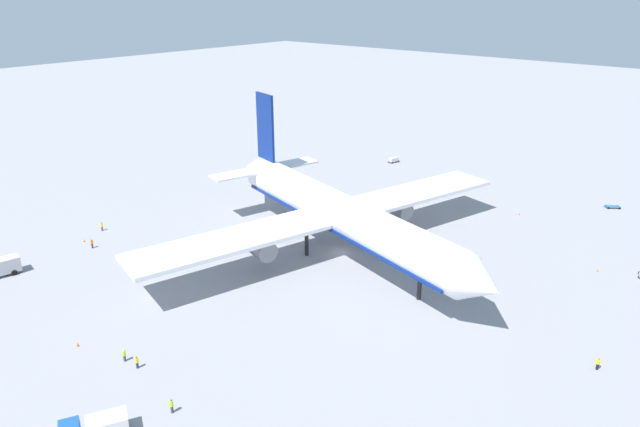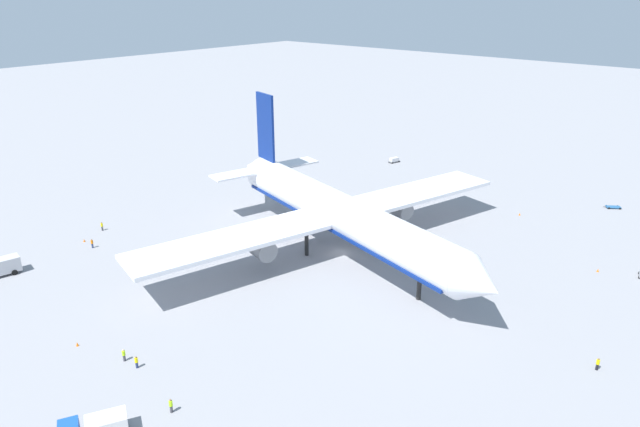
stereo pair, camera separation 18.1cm
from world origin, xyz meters
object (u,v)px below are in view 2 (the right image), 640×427
object	(u,v)px
baggage_cart_1	(394,160)
ground_worker_5	(92,243)
airliner	(337,213)
traffic_cone_1	(598,270)
traffic_cone_0	(520,214)
ground_worker_4	(102,226)
traffic_cone_3	(84,240)
ground_worker_1	(136,362)
ground_worker_0	(171,406)
traffic_cone_2	(77,344)
ground_worker_2	(598,364)
baggage_cart_2	(613,207)
ground_worker_3	(124,355)

from	to	relation	value
baggage_cart_1	ground_worker_5	xyz separation A→B (m)	(-11.14, -79.94, 0.15)
airliner	traffic_cone_1	xyz separation A→B (m)	(37.61, 21.56, -6.99)
traffic_cone_0	ground_worker_4	bearing A→B (deg)	-134.02
traffic_cone_3	ground_worker_4	bearing A→B (deg)	114.56
airliner	ground_worker_1	xyz separation A→B (m)	(2.41, -41.93, -6.42)
ground_worker_4	traffic_cone_0	bearing A→B (deg)	45.98
ground_worker_0	ground_worker_4	world-z (taller)	ground_worker_0
ground_worker_5	traffic_cone_2	size ratio (longest dim) A/B	3.10
ground_worker_1	ground_worker_2	distance (m)	56.23
airliner	traffic_cone_1	distance (m)	43.91
ground_worker_1	traffic_cone_1	size ratio (longest dim) A/B	3.00
traffic_cone_1	traffic_cone_2	distance (m)	79.92
ground_worker_4	traffic_cone_3	xyz separation A→B (m)	(2.25, -4.92, -0.59)
baggage_cart_2	ground_worker_5	size ratio (longest dim) A/B	1.94
traffic_cone_0	traffic_cone_1	distance (m)	25.31
ground_worker_3	ground_worker_2	bearing A→B (deg)	38.83
baggage_cart_1	traffic_cone_0	world-z (taller)	baggage_cart_1
ground_worker_5	traffic_cone_1	xyz separation A→B (m)	(71.56, 49.15, -0.59)
baggage_cart_2	ground_worker_3	size ratio (longest dim) A/B	1.95
ground_worker_0	baggage_cart_1	bearing A→B (deg)	109.98
baggage_cart_1	ground_worker_4	size ratio (longest dim) A/B	2.11
airliner	ground_worker_5	bearing A→B (deg)	-140.90
ground_worker_5	ground_worker_4	bearing A→B (deg)	138.09
baggage_cart_2	ground_worker_0	bearing A→B (deg)	-100.99
traffic_cone_2	ground_worker_3	bearing A→B (deg)	16.70
ground_worker_2	baggage_cart_2	bearing A→B (deg)	103.29
ground_worker_1	ground_worker_4	bearing A→B (deg)	155.09
baggage_cart_2	ground_worker_5	bearing A→B (deg)	-128.55
traffic_cone_0	traffic_cone_3	world-z (taller)	same
ground_worker_5	traffic_cone_2	world-z (taller)	ground_worker_5
ground_worker_4	traffic_cone_2	distance (m)	39.15
ground_worker_5	traffic_cone_1	distance (m)	86.82
baggage_cart_1	traffic_cone_3	size ratio (longest dim) A/B	6.53
ground_worker_2	traffic_cone_0	world-z (taller)	ground_worker_2
baggage_cart_1	ground_worker_3	size ratio (longest dim) A/B	2.11
ground_worker_0	ground_worker_3	size ratio (longest dim) A/B	1.04
ground_worker_1	ground_worker_3	world-z (taller)	ground_worker_3
traffic_cone_2	traffic_cone_3	distance (m)	34.63
ground_worker_4	traffic_cone_3	size ratio (longest dim) A/B	3.10
ground_worker_1	airliner	bearing A→B (deg)	93.28
ground_worker_2	traffic_cone_1	size ratio (longest dim) A/B	3.03
ground_worker_3	traffic_cone_3	world-z (taller)	ground_worker_3
baggage_cart_2	traffic_cone_1	size ratio (longest dim) A/B	6.00
ground_worker_4	traffic_cone_1	distance (m)	89.01
ground_worker_2	ground_worker_5	distance (m)	82.29
ground_worker_5	ground_worker_3	bearing A→B (deg)	-23.23
traffic_cone_0	traffic_cone_1	world-z (taller)	same
ground_worker_1	ground_worker_4	distance (m)	46.57
ground_worker_2	traffic_cone_3	size ratio (longest dim) A/B	3.03
baggage_cart_2	ground_worker_0	size ratio (longest dim) A/B	1.86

